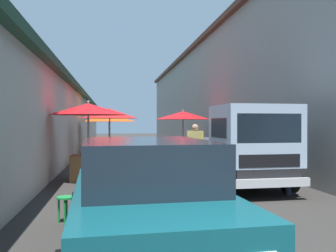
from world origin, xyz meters
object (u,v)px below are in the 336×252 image
object	(u,v)px
fruit_stall_mid_lane	(183,119)
fruit_stall_near_left	(87,121)
vendor_in_shade	(290,156)
fruit_stall_near_right	(110,119)
vendor_by_crates	(195,145)
plastic_stool	(66,203)
delivery_truck	(243,148)
hatchback_car	(146,198)
fruit_stall_far_right	(109,120)
parked_scooter	(202,154)

from	to	relation	value
fruit_stall_mid_lane	fruit_stall_near_left	bearing A→B (deg)	148.45
vendor_in_shade	fruit_stall_near_left	bearing A→B (deg)	61.45
fruit_stall_near_right	vendor_in_shade	bearing A→B (deg)	-151.14
fruit_stall_mid_lane	vendor_by_crates	size ratio (longest dim) A/B	1.64
fruit_stall_near_left	vendor_by_crates	distance (m)	3.64
fruit_stall_near_left	plastic_stool	world-z (taller)	fruit_stall_near_left
fruit_stall_near_right	plastic_stool	size ratio (longest dim) A/B	5.51
fruit_stall_near_right	delivery_truck	size ratio (longest dim) A/B	0.48
hatchback_car	plastic_stool	size ratio (longest dim) A/B	9.17
fruit_stall_mid_lane	hatchback_car	xyz separation A→B (m)	(-12.63, 2.90, -1.10)
fruit_stall_mid_lane	vendor_in_shade	xyz separation A→B (m)	(-9.15, -0.78, -0.94)
fruit_stall_far_right	fruit_stall_near_right	bearing A→B (deg)	-179.05
fruit_stall_near_left	fruit_stall_near_right	xyz separation A→B (m)	(5.02, -0.59, 0.09)
fruit_stall_near_right	hatchback_car	distance (m)	11.18
fruit_stall_mid_lane	delivery_truck	distance (m)	8.38
fruit_stall_near_left	plastic_stool	xyz separation A→B (m)	(-4.33, 0.07, -1.40)
delivery_truck	hatchback_car	bearing A→B (deg)	146.50
vendor_by_crates	fruit_stall_far_right	bearing A→B (deg)	18.91
fruit_stall_near_left	plastic_stool	distance (m)	4.55
hatchback_car	vendor_in_shade	bearing A→B (deg)	-46.54
plastic_stool	parked_scooter	bearing A→B (deg)	-28.60
hatchback_car	vendor_in_shade	world-z (taller)	vendor_in_shade
parked_scooter	plastic_stool	world-z (taller)	parked_scooter
parked_scooter	plastic_stool	distance (m)	9.02
hatchback_car	vendor_by_crates	world-z (taller)	vendor_by_crates
fruit_stall_near_right	delivery_truck	bearing A→B (deg)	-153.77
hatchback_car	parked_scooter	world-z (taller)	hatchback_car
delivery_truck	vendor_in_shade	distance (m)	1.17
fruit_stall_mid_lane	delivery_truck	size ratio (longest dim) A/B	0.54
fruit_stall_near_right	vendor_by_crates	world-z (taller)	fruit_stall_near_right
fruit_stall_mid_lane	parked_scooter	world-z (taller)	fruit_stall_mid_lane
fruit_stall_far_right	vendor_in_shade	world-z (taller)	fruit_stall_far_right
delivery_truck	vendor_by_crates	size ratio (longest dim) A/B	3.06
delivery_truck	vendor_by_crates	distance (m)	2.96
vendor_by_crates	fruit_stall_near_right	bearing A→B (deg)	35.38
fruit_stall_near_right	plastic_stool	xyz separation A→B (m)	(-9.34, 0.67, -1.49)
hatchback_car	plastic_stool	xyz separation A→B (m)	(1.77, 1.19, -0.41)
fruit_stall_mid_lane	hatchback_car	bearing A→B (deg)	167.07
hatchback_car	plastic_stool	distance (m)	2.17
delivery_truck	vendor_in_shade	size ratio (longest dim) A/B	3.18
vendor_in_shade	hatchback_car	bearing A→B (deg)	133.46
fruit_stall_near_right	hatchback_car	world-z (taller)	fruit_stall_near_right
parked_scooter	fruit_stall_far_right	bearing A→B (deg)	32.46
plastic_stool	fruit_stall_far_right	bearing A→B (deg)	-2.46
vendor_by_crates	plastic_stool	xyz separation A→B (m)	(-5.42, 3.45, -0.62)
fruit_stall_near_left	vendor_in_shade	world-z (taller)	fruit_stall_near_left
fruit_stall_far_right	vendor_in_shade	xyz separation A→B (m)	(-12.05, -4.28, -0.95)
vendor_by_crates	plastic_stool	bearing A→B (deg)	147.49
delivery_truck	fruit_stall_mid_lane	bearing A→B (deg)	-0.42
hatchback_car	vendor_by_crates	xyz separation A→B (m)	(7.19, -2.27, 0.20)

